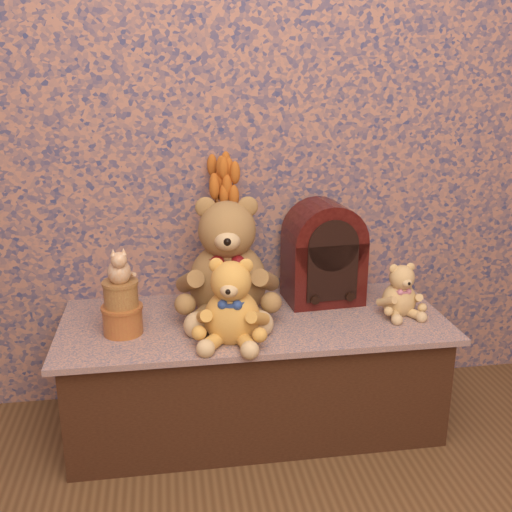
{
  "coord_description": "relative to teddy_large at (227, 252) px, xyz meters",
  "views": [
    {
      "loc": [
        -0.28,
        -0.64,
        1.23
      ],
      "look_at": [
        0.0,
        1.18,
        0.65
      ],
      "focal_mm": 41.95,
      "sensor_mm": 36.0,
      "label": 1
    }
  ],
  "objects": [
    {
      "name": "display_shelf",
      "position": [
        0.08,
        -0.06,
        -0.43
      ],
      "size": [
        1.31,
        0.55,
        0.41
      ],
      "primitive_type": "cube",
      "color": "#384B74",
      "rests_on": "ground"
    },
    {
      "name": "teddy_large",
      "position": [
        0.0,
        0.0,
        0.0
      ],
      "size": [
        0.39,
        0.46,
        0.45
      ],
      "primitive_type": null,
      "rotation": [
        0.0,
        0.0,
        -0.1
      ],
      "color": "olive",
      "rests_on": "display_shelf"
    },
    {
      "name": "teddy_medium",
      "position": [
        -0.01,
        -0.22,
        -0.08
      ],
      "size": [
        0.29,
        0.32,
        0.29
      ],
      "primitive_type": null,
      "rotation": [
        0.0,
        0.0,
        -0.23
      ],
      "color": "gold",
      "rests_on": "display_shelf"
    },
    {
      "name": "teddy_small",
      "position": [
        0.59,
        -0.1,
        -0.12
      ],
      "size": [
        0.18,
        0.2,
        0.2
      ],
      "primitive_type": null,
      "rotation": [
        0.0,
        0.0,
        0.09
      ],
      "color": "tan",
      "rests_on": "display_shelf"
    },
    {
      "name": "cathedral_radio",
      "position": [
        0.36,
        0.07,
        -0.04
      ],
      "size": [
        0.28,
        0.21,
        0.37
      ],
      "primitive_type": null,
      "rotation": [
        0.0,
        0.0,
        0.07
      ],
      "color": "#370B0A",
      "rests_on": "display_shelf"
    },
    {
      "name": "ceramic_vase",
      "position": [
        0.01,
        0.1,
        -0.13
      ],
      "size": [
        0.13,
        0.13,
        0.19
      ],
      "primitive_type": "cylinder",
      "rotation": [
        0.0,
        0.0,
        0.17
      ],
      "color": "tan",
      "rests_on": "display_shelf"
    },
    {
      "name": "dried_stalks",
      "position": [
        0.01,
        0.1,
        0.2
      ],
      "size": [
        0.25,
        0.25,
        0.45
      ],
      "primitive_type": null,
      "rotation": [
        0.0,
        0.0,
        0.03
      ],
      "color": "#BD5D1E",
      "rests_on": "ceramic_vase"
    },
    {
      "name": "biscuit_tin_lower",
      "position": [
        -0.35,
        -0.12,
        -0.18
      ],
      "size": [
        0.14,
        0.14,
        0.09
      ],
      "primitive_type": "cylinder",
      "rotation": [
        0.0,
        0.0,
        0.08
      ],
      "color": "gold",
      "rests_on": "display_shelf"
    },
    {
      "name": "biscuit_tin_upper",
      "position": [
        -0.35,
        -0.12,
        -0.09
      ],
      "size": [
        0.14,
        0.14,
        0.08
      ],
      "primitive_type": "cylinder",
      "rotation": [
        0.0,
        0.0,
        0.34
      ],
      "color": "tan",
      "rests_on": "biscuit_tin_lower"
    },
    {
      "name": "cat_figurine",
      "position": [
        -0.35,
        -0.12,
        0.01
      ],
      "size": [
        0.1,
        0.11,
        0.12
      ],
      "primitive_type": null,
      "rotation": [
        0.0,
        0.0,
        0.14
      ],
      "color": "silver",
      "rests_on": "biscuit_tin_upper"
    }
  ]
}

